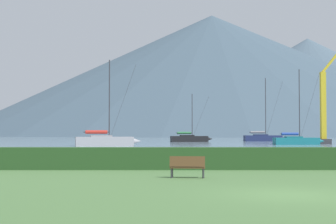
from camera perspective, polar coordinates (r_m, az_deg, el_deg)
ground_plane at (r=17.04m, az=13.69°, el=-8.97°), size 1000.00×1000.00×0.00m
harbor_water at (r=153.52m, az=1.68°, el=-2.90°), size 320.00×246.00×0.00m
hedge_line at (r=27.78m, az=8.37°, el=-5.13°), size 80.00×1.20×1.17m
sailboat_slip_0 at (r=105.23m, az=10.78°, el=-2.82°), size 8.68×2.75×12.80m
sailboat_slip_1 at (r=80.12m, az=14.36°, el=-3.07°), size 7.75×2.48×11.48m
sailboat_slip_3 at (r=97.87m, az=2.65°, el=-2.95°), size 8.24×3.48×9.17m
sailboat_slip_5 at (r=71.47m, az=-6.79°, el=-3.15°), size 9.32×4.35×11.99m
park_bench_under_tree at (r=22.43m, az=2.39°, el=-6.01°), size 1.58×0.62×0.95m
dock_crane at (r=84.90m, az=17.22°, el=-0.01°), size 5.30×2.00×16.69m
distant_hill_west_ridge at (r=357.65m, az=15.54°, el=2.80°), size 225.18×225.18×64.74m
distant_hill_central_peak at (r=362.07m, az=9.14°, el=1.85°), size 261.12×261.12×54.18m
distant_hill_east_ridge at (r=304.82m, az=5.13°, el=4.16°), size 289.62×289.62×70.89m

